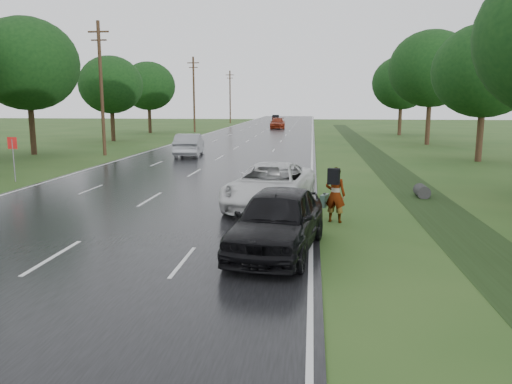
{
  "coord_description": "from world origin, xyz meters",
  "views": [
    {
      "loc": [
        6.72,
        -11.93,
        4.06
      ],
      "look_at": [
        5.02,
        3.25,
        1.3
      ],
      "focal_mm": 35.0,
      "sensor_mm": 36.0,
      "label": 1
    }
  ],
  "objects_px": {
    "dark_sedan": "(278,220)",
    "road_sign": "(13,150)",
    "pedestrian": "(335,194)",
    "white_pickup": "(271,185)",
    "silver_sedan": "(189,145)"
  },
  "relations": [
    {
      "from": "pedestrian",
      "to": "white_pickup",
      "type": "relative_size",
      "value": 0.32
    },
    {
      "from": "white_pickup",
      "to": "dark_sedan",
      "type": "distance_m",
      "value": 5.92
    },
    {
      "from": "white_pickup",
      "to": "dark_sedan",
      "type": "height_order",
      "value": "dark_sedan"
    },
    {
      "from": "silver_sedan",
      "to": "dark_sedan",
      "type": "bearing_deg",
      "value": 103.13
    },
    {
      "from": "dark_sedan",
      "to": "road_sign",
      "type": "bearing_deg",
      "value": 151.49
    },
    {
      "from": "dark_sedan",
      "to": "silver_sedan",
      "type": "xyz_separation_m",
      "value": [
        -8.33,
        23.78,
        -0.03
      ]
    },
    {
      "from": "dark_sedan",
      "to": "pedestrian",
      "type": "bearing_deg",
      "value": 74.16
    },
    {
      "from": "road_sign",
      "to": "pedestrian",
      "type": "bearing_deg",
      "value": -23.83
    },
    {
      "from": "silver_sedan",
      "to": "white_pickup",
      "type": "bearing_deg",
      "value": 106.97
    },
    {
      "from": "pedestrian",
      "to": "dark_sedan",
      "type": "bearing_deg",
      "value": 83.18
    },
    {
      "from": "road_sign",
      "to": "pedestrian",
      "type": "relative_size",
      "value": 1.21
    },
    {
      "from": "pedestrian",
      "to": "white_pickup",
      "type": "bearing_deg",
      "value": -24.93
    },
    {
      "from": "pedestrian",
      "to": "dark_sedan",
      "type": "relative_size",
      "value": 0.37
    },
    {
      "from": "white_pickup",
      "to": "road_sign",
      "type": "bearing_deg",
      "value": 168.35
    },
    {
      "from": "pedestrian",
      "to": "white_pickup",
      "type": "height_order",
      "value": "pedestrian"
    }
  ]
}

